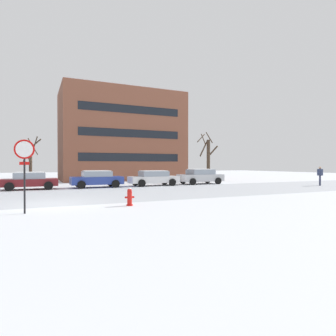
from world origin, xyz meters
The scene contains 12 objects.
ground_plane centered at (0.00, 0.00, 0.00)m, with size 120.00×120.00×0.00m, color white.
road_surface centered at (0.00, 3.66, 0.00)m, with size 80.00×9.31×0.00m.
stop_sign centered at (-1.11, -2.38, 2.03)m, with size 0.75×0.16×2.89m.
fire_hydrant centered at (3.24, -2.05, 0.42)m, with size 0.44×0.30×0.84m.
parked_car_maroon centered at (-1.16, 9.40, 0.69)m, with size 3.98×2.08×1.34m.
parked_car_blue centered at (3.87, 9.25, 0.72)m, with size 4.19×1.98×1.41m.
parked_car_white centered at (8.90, 9.15, 0.71)m, with size 4.44×1.98×1.37m.
parked_car_silver centered at (13.94, 9.40, 0.75)m, with size 4.34×2.16×1.47m.
pedestrian_crossing centered at (22.65, 3.02, 1.01)m, with size 0.42×0.41×1.72m.
tree_far_left centered at (-1.14, 12.59, 2.14)m, with size 2.04×2.05×4.36m.
tree_far_right centered at (16.71, 12.37, 2.64)m, with size 2.19×1.94×5.49m.
building_far_right centered at (9.13, 20.80, 5.48)m, with size 14.61×8.67×10.97m.
Camera 1 is at (-0.69, -14.90, 1.92)m, focal length 30.81 mm.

